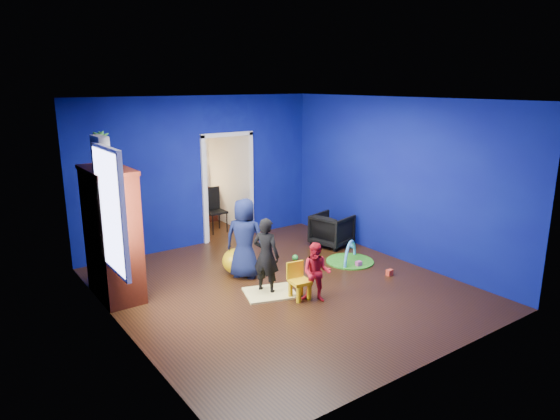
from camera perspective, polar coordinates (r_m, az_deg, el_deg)
floor at (r=7.95m, az=0.32°, el=-8.86°), size 5.00×5.50×0.01m
ceiling at (r=7.31m, az=0.36°, el=12.52°), size 5.00×5.50×0.01m
wall_back at (r=9.82m, az=-9.10°, el=4.31°), size 5.00×0.02×2.90m
wall_front at (r=5.58m, az=17.10°, el=-3.89°), size 5.00×0.02×2.90m
wall_left at (r=6.41m, az=-18.12°, el=-1.62°), size 0.02×5.50×2.90m
wall_right at (r=9.15m, az=13.17°, el=3.39°), size 0.02×5.50×2.90m
alcove at (r=10.89m, az=-8.30°, el=4.26°), size 1.00×1.75×2.50m
armchair at (r=9.89m, az=5.95°, el=-2.26°), size 0.85×0.83×0.64m
child_black at (r=7.59m, az=-1.60°, el=-5.23°), size 0.45×0.51×1.18m
child_navy at (r=8.17m, az=-4.07°, el=-3.26°), size 0.74×0.77×1.33m
toddler_red at (r=7.35m, az=4.20°, el=-7.14°), size 0.54×0.55×0.89m
vase at (r=7.23m, az=-18.61°, el=5.06°), size 0.24×0.24×0.20m
potted_plant at (r=7.70m, az=-19.86°, el=6.60°), size 0.35×0.35×0.50m
tv_armoire at (r=7.74m, az=-18.64°, el=-2.58°), size 0.58×1.14×1.96m
crt_tv at (r=7.74m, az=-18.38°, el=-2.25°), size 0.46×0.70×0.54m
yellow_blanket at (r=7.73m, az=-1.15°, el=-9.46°), size 0.90×0.80×0.03m
hopper_ball at (r=8.50m, az=-5.18°, el=-5.82°), size 0.42×0.42×0.42m
kid_chair at (r=7.48m, az=2.29°, el=-8.33°), size 0.32×0.32×0.50m
play_mat at (r=9.11m, az=7.99°, el=-5.82°), size 0.85×0.85×0.02m
toy_arch at (r=9.11m, az=7.99°, el=-5.77°), size 0.67×0.46×0.77m
window_left at (r=6.72m, az=-18.97°, el=-0.09°), size 0.03×0.95×1.55m
curtain at (r=7.33m, az=-19.18°, el=-1.35°), size 0.14×0.42×2.40m
doorway at (r=10.17m, az=-5.99°, el=2.47°), size 1.16×0.10×2.10m
study_desk at (r=11.63m, az=-9.58°, el=0.44°), size 0.88×0.44×0.75m
desk_monitor at (r=11.61m, az=-9.96°, el=3.32°), size 0.40×0.05×0.32m
desk_lamp at (r=11.44m, az=-11.09°, el=3.00°), size 0.14×0.14×0.14m
folding_chair at (r=10.77m, az=-7.35°, el=-0.12°), size 0.40×0.40×0.92m
book_shelf at (r=11.45m, az=-10.17°, el=8.57°), size 0.88×0.24×0.04m
toy_0 at (r=8.61m, az=12.41°, el=-6.99°), size 0.10×0.08×0.10m
toy_1 at (r=9.83m, az=8.26°, el=-4.03°), size 0.11×0.11×0.11m
toy_2 at (r=9.10m, az=1.74°, el=-5.42°), size 0.11×0.11×0.11m
toy_3 at (r=8.89m, az=8.98°, el=-6.11°), size 0.10×0.08×0.10m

